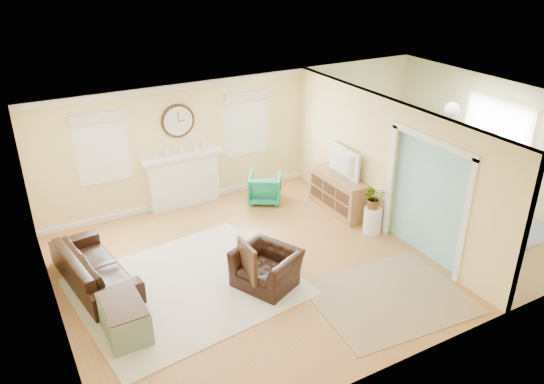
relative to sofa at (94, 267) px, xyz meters
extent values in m
plane|color=#AD7838|center=(3.83, -0.85, -0.31)|extent=(9.00, 9.00, 0.00)
cube|color=#ECC978|center=(3.83, 2.15, 0.99)|extent=(9.00, 0.02, 2.60)
cube|color=#ECC978|center=(3.83, -3.85, 0.99)|extent=(9.00, 0.02, 2.60)
cube|color=#ECC978|center=(-0.67, -0.85, 0.99)|extent=(0.02, 6.00, 2.60)
cube|color=#ECC978|center=(8.33, -0.85, 0.99)|extent=(0.02, 6.00, 2.60)
cube|color=white|center=(3.83, -0.85, 2.29)|extent=(9.00, 6.00, 0.02)
cube|color=#ECC978|center=(5.33, 0.55, 0.99)|extent=(0.12, 3.20, 2.60)
cube|color=#ECC978|center=(5.33, -3.35, 0.99)|extent=(0.12, 1.00, 2.60)
cube|color=#ECC978|center=(5.33, -1.95, 2.09)|extent=(0.12, 1.80, 0.40)
cube|color=white|center=(5.26, -1.05, 0.79)|extent=(0.04, 0.12, 2.20)
cube|color=white|center=(5.26, -2.85, 0.79)|extent=(0.04, 0.12, 2.20)
cube|color=white|center=(5.26, -1.95, 1.89)|extent=(0.04, 1.92, 0.12)
cube|color=#7DC8CA|center=(5.40, -0.85, 0.99)|extent=(0.02, 6.00, 2.60)
cube|color=white|center=(2.33, 2.03, 0.24)|extent=(1.50, 0.24, 1.10)
cube|color=white|center=(2.33, 2.00, 0.82)|extent=(1.70, 0.30, 0.08)
cube|color=black|center=(2.33, 2.13, 0.19)|extent=(0.85, 0.02, 0.75)
cube|color=gold|center=(2.33, 2.02, 0.11)|extent=(0.85, 0.02, 0.62)
cylinder|color=#45291A|center=(2.33, 2.12, 1.54)|extent=(0.70, 0.06, 0.70)
cylinder|color=silver|center=(2.33, 2.08, 1.54)|extent=(0.60, 0.01, 0.60)
cube|color=black|center=(2.33, 2.08, 1.64)|extent=(0.02, 0.01, 0.20)
cube|color=black|center=(2.39, 2.08, 1.54)|extent=(0.12, 0.01, 0.02)
cube|color=white|center=(0.78, 2.13, 1.24)|extent=(0.90, 0.03, 1.30)
cube|color=white|center=(0.78, 2.10, 1.24)|extent=(1.00, 0.04, 1.40)
cube|color=beige|center=(0.78, 2.06, 1.87)|extent=(1.05, 0.10, 0.18)
cube|color=white|center=(3.88, 2.13, 1.24)|extent=(0.90, 0.03, 1.30)
cube|color=white|center=(3.88, 2.10, 1.24)|extent=(1.00, 0.04, 1.40)
cube|color=beige|center=(3.88, 2.06, 1.87)|extent=(1.05, 0.10, 0.18)
cube|color=white|center=(8.30, -0.85, 0.79)|extent=(0.03, 1.60, 2.10)
cube|color=white|center=(8.27, -0.85, 0.79)|extent=(0.03, 1.70, 2.20)
cylinder|color=gold|center=(6.83, -0.85, 2.14)|extent=(0.02, 0.02, 0.30)
sphere|color=white|center=(6.83, -0.85, 1.89)|extent=(0.30, 0.30, 0.30)
cube|color=beige|center=(1.26, -0.85, -0.30)|extent=(3.69, 3.30, 0.02)
cube|color=#9B8365|center=(3.98, -2.68, -0.30)|extent=(2.52, 2.13, 0.01)
cube|color=gray|center=(6.99, -1.18, -0.30)|extent=(2.59, 3.24, 0.01)
imported|color=black|center=(0.00, 0.00, 0.00)|extent=(1.12, 2.20, 0.62)
imported|color=black|center=(2.45, -1.41, 0.01)|extent=(1.18, 1.24, 0.63)
imported|color=#197654|center=(3.90, 1.32, 0.01)|extent=(0.95, 0.95, 0.63)
cube|color=slate|center=(0.09, -1.49, -0.05)|extent=(0.57, 0.93, 0.51)
cube|color=#45291A|center=(0.09, -1.49, 0.22)|extent=(0.54, 0.88, 0.02)
cube|color=#A97D49|center=(5.05, 0.20, 0.09)|extent=(0.51, 1.52, 0.80)
cube|color=#45291A|center=(4.79, -0.25, 0.24)|extent=(0.01, 0.40, 0.22)
cube|color=#45291A|center=(4.79, -0.25, -0.03)|extent=(0.01, 0.40, 0.22)
cube|color=#45291A|center=(4.79, 0.20, 0.24)|extent=(0.01, 0.40, 0.22)
cube|color=#45291A|center=(4.79, 0.20, -0.03)|extent=(0.01, 0.40, 0.22)
cube|color=#45291A|center=(4.79, 0.66, 0.24)|extent=(0.01, 0.40, 0.22)
cube|color=#45291A|center=(4.79, 0.66, -0.03)|extent=(0.01, 0.40, 0.22)
imported|color=black|center=(5.03, 0.20, 0.79)|extent=(0.19, 1.04, 0.60)
cylinder|color=white|center=(5.08, -0.88, -0.05)|extent=(0.35, 0.35, 0.52)
imported|color=#337F33|center=(5.08, -0.88, 0.44)|extent=(0.53, 0.50, 0.46)
imported|color=#45291A|center=(6.99, -1.18, 0.02)|extent=(1.03, 1.84, 0.65)
cube|color=gray|center=(7.03, -0.05, 0.12)|extent=(0.43, 0.43, 0.05)
cube|color=gray|center=(7.03, -0.05, 0.36)|extent=(0.40, 0.09, 0.47)
cylinder|color=black|center=(7.20, 0.10, -0.11)|extent=(0.03, 0.03, 0.40)
cylinder|color=black|center=(7.17, -0.22, -0.11)|extent=(0.03, 0.03, 0.40)
cylinder|color=black|center=(6.88, 0.13, -0.11)|extent=(0.03, 0.03, 0.40)
cylinder|color=black|center=(6.85, -0.19, -0.11)|extent=(0.03, 0.03, 0.40)
cube|color=gray|center=(7.06, -2.35, 0.13)|extent=(0.51, 0.51, 0.05)
cube|color=gray|center=(7.06, -2.35, 0.37)|extent=(0.41, 0.16, 0.49)
cylinder|color=black|center=(6.94, -2.55, -0.10)|extent=(0.03, 0.03, 0.41)
cylinder|color=black|center=(6.85, -2.24, -0.10)|extent=(0.03, 0.03, 0.41)
cylinder|color=black|center=(7.26, -2.46, -0.10)|extent=(0.03, 0.03, 0.41)
cylinder|color=black|center=(7.17, -2.14, -0.10)|extent=(0.03, 0.03, 0.41)
cube|color=white|center=(6.29, -1.19, 0.12)|extent=(0.42, 0.42, 0.05)
cube|color=white|center=(6.29, -1.19, 0.35)|extent=(0.08, 0.40, 0.47)
cylinder|color=black|center=(6.12, -1.04, -0.11)|extent=(0.03, 0.03, 0.39)
cylinder|color=black|center=(6.44, -1.02, -0.11)|extent=(0.03, 0.03, 0.39)
cylinder|color=black|center=(6.14, -1.36, -0.11)|extent=(0.03, 0.03, 0.39)
cylinder|color=black|center=(6.46, -1.34, -0.11)|extent=(0.03, 0.03, 0.39)
cube|color=gray|center=(7.69, -1.15, 0.18)|extent=(0.50, 0.50, 0.05)
cube|color=gray|center=(7.69, -1.15, 0.46)|extent=(0.09, 0.46, 0.55)
cylinder|color=black|center=(7.86, -1.35, -0.08)|extent=(0.03, 0.03, 0.46)
cylinder|color=black|center=(7.49, -1.32, -0.08)|extent=(0.03, 0.03, 0.46)
cylinder|color=black|center=(7.89, -0.98, -0.08)|extent=(0.03, 0.03, 0.46)
cylinder|color=black|center=(7.52, -0.95, -0.08)|extent=(0.03, 0.03, 0.46)
camera|label=1|loc=(-1.01, -7.81, 4.85)|focal=35.00mm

